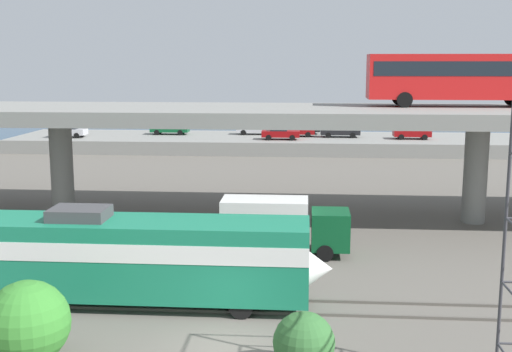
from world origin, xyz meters
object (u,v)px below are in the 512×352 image
object	(u,v)px
parked_car_6	(412,132)
parked_car_7	(297,130)
parked_car_5	(169,128)
parked_car_3	(256,128)
transit_bus_on_overpass	(461,75)
service_truck_west	(281,225)
parked_car_0	(280,133)
parked_car_2	(341,131)
parked_car_4	(69,131)
parked_car_1	(301,128)
train_locomotive	(155,255)

from	to	relation	value
parked_car_6	parked_car_7	xyz separation A→B (m)	(-13.15, 1.64, -0.00)
parked_car_5	parked_car_3	bearing A→B (deg)	4.15
transit_bus_on_overpass	parked_car_5	size ratio (longest dim) A/B	2.59
transit_bus_on_overpass	parked_car_7	bearing A→B (deg)	108.40
service_truck_west	parked_car_0	world-z (taller)	service_truck_west
parked_car_0	parked_car_5	bearing A→B (deg)	162.14
parked_car_2	parked_car_4	xyz separation A→B (m)	(-31.79, -2.66, -0.00)
transit_bus_on_overpass	parked_car_0	size ratio (longest dim) A/B	2.80
parked_car_5	parked_car_6	bearing A→B (deg)	-5.34
transit_bus_on_overpass	parked_car_3	xyz separation A→B (m)	(-16.13, 35.33, -7.11)
parked_car_3	parked_car_6	world-z (taller)	same
service_truck_west	parked_car_4	bearing A→B (deg)	123.21
parked_car_1	parked_car_5	world-z (taller)	same
parked_car_0	parked_car_6	distance (m)	15.08
parked_car_6	train_locomotive	bearing A→B (deg)	-110.26
service_truck_west	parked_car_5	bearing A→B (deg)	109.10
parked_car_5	parked_car_6	distance (m)	28.83
parked_car_6	parked_car_3	bearing A→B (deg)	169.23
parked_car_1	parked_car_3	distance (m)	5.60
train_locomotive	transit_bus_on_overpass	distance (m)	25.18
parked_car_0	parked_car_3	world-z (taller)	same
transit_bus_on_overpass	parked_car_3	world-z (taller)	transit_bus_on_overpass
transit_bus_on_overpass	parked_car_6	bearing A→B (deg)	86.40
parked_car_1	parked_car_7	distance (m)	2.92
parked_car_2	parked_car_6	distance (m)	8.12
parked_car_4	parked_car_5	xyz separation A→B (m)	(11.10, 4.02, 0.00)
service_truck_west	parked_car_2	xyz separation A→B (m)	(5.27, 43.17, 0.66)
parked_car_1	parked_car_7	size ratio (longest dim) A/B	1.13
transit_bus_on_overpass	service_truck_west	xyz separation A→B (m)	(-11.28, -9.97, -7.77)
parked_car_4	parked_car_7	world-z (taller)	same
service_truck_west	parked_car_5	distance (m)	47.12
service_truck_west	parked_car_3	size ratio (longest dim) A/B	1.46
transit_bus_on_overpass	parked_car_4	bearing A→B (deg)	141.06
parked_car_0	parked_car_1	bearing A→B (deg)	69.45
parked_car_4	parked_car_6	world-z (taller)	same
parked_car_0	parked_car_2	xyz separation A→B (m)	(6.97, 3.07, 0.00)
parked_car_0	service_truck_west	bearing A→B (deg)	-87.58
transit_bus_on_overpass	parked_car_3	bearing A→B (deg)	114.54
parked_car_0	parked_car_2	world-z (taller)	same
parked_car_0	parked_car_3	xyz separation A→B (m)	(-3.16, 5.19, 0.00)
service_truck_west	parked_car_7	distance (m)	43.49
parked_car_0	train_locomotive	bearing A→B (deg)	-94.00
parked_car_3	parked_car_6	xyz separation A→B (m)	(18.13, -3.45, -0.00)
service_truck_west	parked_car_7	size ratio (longest dim) A/B	1.65
train_locomotive	transit_bus_on_overpass	size ratio (longest dim) A/B	1.29
parked_car_2	parked_car_5	xyz separation A→B (m)	(-20.69, 1.36, -0.00)
train_locomotive	parked_car_4	distance (m)	52.86
parked_car_0	parked_car_1	distance (m)	6.67
parked_car_0	parked_car_4	bearing A→B (deg)	179.07
service_truck_west	parked_car_3	distance (m)	45.55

